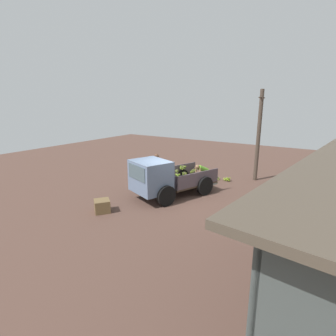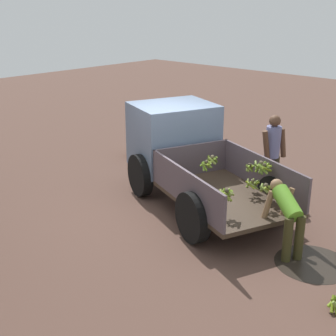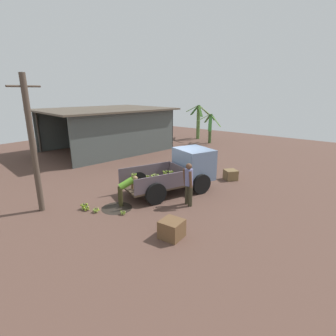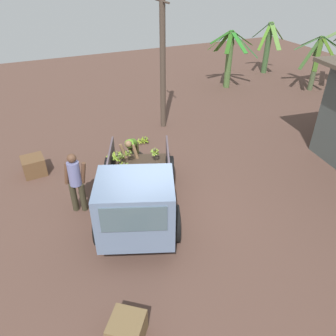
% 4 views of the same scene
% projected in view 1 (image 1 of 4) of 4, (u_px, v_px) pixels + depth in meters
% --- Properties ---
extents(ground, '(36.00, 36.00, 0.00)m').
position_uv_depth(ground, '(173.00, 200.00, 12.06)').
color(ground, brown).
extents(mud_patch_0, '(1.20, 1.20, 0.01)m').
position_uv_depth(mud_patch_0, '(207.00, 182.00, 14.66)').
color(mud_patch_0, '#2A231D').
rests_on(mud_patch_0, ground).
extents(cargo_truck, '(4.46, 3.07, 1.87)m').
position_uv_depth(cargo_truck, '(159.00, 178.00, 12.01)').
color(cargo_truck, '#3E3023').
rests_on(cargo_truck, ground).
extents(utility_pole, '(1.13, 0.21, 5.05)m').
position_uv_depth(utility_pole, '(259.00, 135.00, 14.49)').
color(utility_pole, '#4A3C31').
rests_on(utility_pole, ground).
extents(person_foreground_visitor, '(0.44, 0.63, 1.75)m').
position_uv_depth(person_foreground_visitor, '(157.00, 168.00, 13.82)').
color(person_foreground_visitor, '#363222').
rests_on(person_foreground_visitor, ground).
extents(person_worker_loading, '(0.83, 0.78, 1.16)m').
position_uv_depth(person_worker_loading, '(203.00, 172.00, 14.06)').
color(person_worker_loading, '#373319').
rests_on(person_worker_loading, ground).
extents(banana_bunch_on_ground_0, '(0.25, 0.24, 0.19)m').
position_uv_depth(banana_bunch_on_ground_0, '(218.00, 178.00, 15.06)').
color(banana_bunch_on_ground_0, '#49422F').
rests_on(banana_bunch_on_ground_0, ground).
extents(banana_bunch_on_ground_1, '(0.30, 0.28, 0.25)m').
position_uv_depth(banana_bunch_on_ground_1, '(228.00, 179.00, 14.83)').
color(banana_bunch_on_ground_1, brown).
rests_on(banana_bunch_on_ground_1, ground).
extents(banana_bunch_on_ground_2, '(0.21, 0.21, 0.17)m').
position_uv_depth(banana_bunch_on_ground_2, '(199.00, 178.00, 15.15)').
color(banana_bunch_on_ground_2, brown).
rests_on(banana_bunch_on_ground_2, ground).
extents(banana_bunch_on_ground_3, '(0.25, 0.23, 0.19)m').
position_uv_depth(banana_bunch_on_ground_3, '(225.00, 179.00, 14.96)').
color(banana_bunch_on_ground_3, brown).
rests_on(banana_bunch_on_ground_3, ground).
extents(wooden_crate_0, '(0.72, 0.72, 0.58)m').
position_uv_depth(wooden_crate_0, '(165.00, 169.00, 16.43)').
color(wooden_crate_0, brown).
rests_on(wooden_crate_0, ground).
extents(wooden_crate_1, '(0.84, 0.84, 0.52)m').
position_uv_depth(wooden_crate_1, '(102.00, 206.00, 10.70)').
color(wooden_crate_1, brown).
rests_on(wooden_crate_1, ground).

